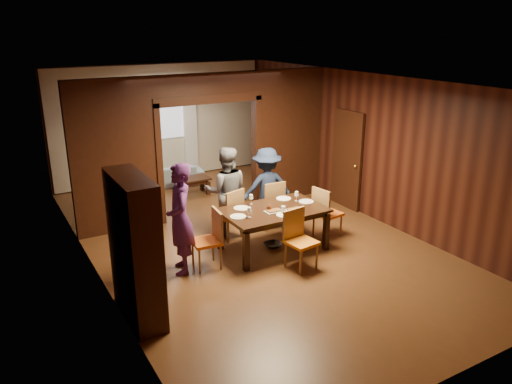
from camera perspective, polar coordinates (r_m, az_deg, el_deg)
floor at (r=9.33m, az=-0.91°, el=-5.37°), size 9.00×9.00×0.00m
ceiling at (r=8.57m, az=-1.01°, el=12.63°), size 5.50×9.00×0.02m
room_walls at (r=10.47m, az=-6.01°, el=5.90°), size 5.52×9.01×2.90m
person_purple at (r=7.92m, az=-8.66°, el=-3.04°), size 0.59×0.75×1.80m
person_grey at (r=9.27m, az=-3.42°, el=0.05°), size 1.01×0.92×1.69m
person_navy at (r=9.67m, az=1.23°, el=0.50°), size 1.11×0.77×1.57m
sofa at (r=12.50m, az=-10.09°, el=1.88°), size 1.80×0.92×0.50m
serving_bowl at (r=8.70m, az=1.99°, el=-1.53°), size 0.31×0.31×0.08m
dining_table at (r=8.78m, az=1.99°, el=-4.28°), size 1.77×1.10×0.76m
coffee_table at (r=11.75m, az=-7.28°, el=0.66°), size 0.80×0.50×0.40m
chair_left at (r=8.15m, az=-5.72°, el=-5.46°), size 0.48×0.48×0.97m
chair_right at (r=9.37m, az=8.21°, el=-2.26°), size 0.50×0.50×0.97m
chair_far_l at (r=9.21m, az=-3.25°, el=-2.47°), size 0.55×0.55×0.97m
chair_far_r at (r=9.68m, az=1.60°, el=-1.37°), size 0.46×0.46×0.97m
chair_near at (r=8.11m, az=5.23°, el=-5.54°), size 0.50×0.50×0.97m
hutch at (r=6.77m, az=-13.65°, el=-6.34°), size 0.40×1.20×2.00m
door_right at (r=10.84m, az=10.34°, el=3.66°), size 0.06×0.90×2.10m
window_far at (r=12.76m, az=-10.82°, el=8.87°), size 1.20×0.03×1.30m
curtain_left at (r=12.59m, az=-13.86°, el=6.44°), size 0.35×0.06×2.40m
curtain_right at (r=13.07m, az=-7.52°, el=7.26°), size 0.35×0.06×2.40m
plate_left at (r=8.29m, az=-2.07°, el=-2.82°), size 0.27×0.27×0.01m
plate_far_l at (r=8.66m, az=-1.68°, el=-1.85°), size 0.27×0.27×0.01m
plate_far_r at (r=9.15m, az=3.17°, el=-0.74°), size 0.27×0.27×0.01m
plate_right at (r=9.02m, az=5.75°, el=-1.09°), size 0.27×0.27×0.01m
plate_near at (r=8.37m, az=3.25°, el=-2.62°), size 0.27×0.27×0.01m
platter_a at (r=8.50m, az=2.02°, el=-2.18°), size 0.30×0.20×0.04m
platter_b at (r=8.59m, az=4.40°, el=-2.00°), size 0.30×0.20×0.04m
wineglass_left at (r=8.23m, az=-0.79°, el=-2.35°), size 0.08×0.08×0.18m
wineglass_far at (r=8.83m, az=-0.56°, el=-0.85°), size 0.08×0.08×0.18m
wineglass_right at (r=9.03m, az=4.66°, el=-0.48°), size 0.08×0.08×0.18m
tumbler at (r=8.40m, az=3.13°, el=-2.08°), size 0.07×0.07×0.14m
condiment_jar at (r=8.53m, az=1.49°, el=-1.83°), size 0.08×0.08×0.11m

